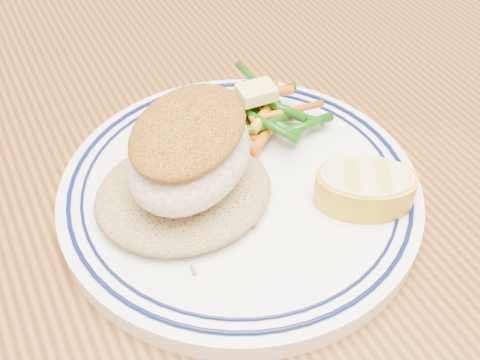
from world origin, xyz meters
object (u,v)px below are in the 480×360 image
plate (240,191)px  rice_pilaf (183,189)px  lemon_wedge (365,187)px  fish_fillet (190,149)px  dining_table (303,295)px  vegetable_pile (250,116)px

plate → rice_pilaf: (-0.04, 0.00, 0.02)m
plate → lemon_wedge: bearing=-37.8°
plate → fish_fillet: 0.06m
fish_fillet → lemon_wedge: (0.10, -0.06, -0.03)m
dining_table → plate: size_ratio=6.11×
fish_fillet → plate: bearing=-10.6°
fish_fillet → lemon_wedge: size_ratio=1.50×
plate → vegetable_pile: bearing=55.7°
vegetable_pile → lemon_wedge: (0.03, -0.10, 0.00)m
fish_fillet → lemon_wedge: fish_fillet is taller
rice_pilaf → lemon_wedge: 0.12m
plate → rice_pilaf: bearing=175.1°
dining_table → lemon_wedge: size_ratio=18.35×
plate → vegetable_pile: 0.06m
fish_fillet → dining_table: bearing=-29.3°
rice_pilaf → plate: bearing=-4.9°
plate → fish_fillet: fish_fillet is taller
plate → lemon_wedge: 0.08m
rice_pilaf → vegetable_pile: 0.09m
vegetable_pile → rice_pilaf: bearing=-148.0°
rice_pilaf → fish_fillet: bearing=19.4°
lemon_wedge → rice_pilaf: bearing=152.8°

